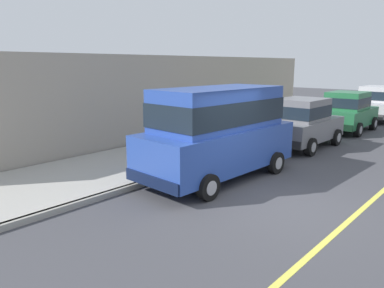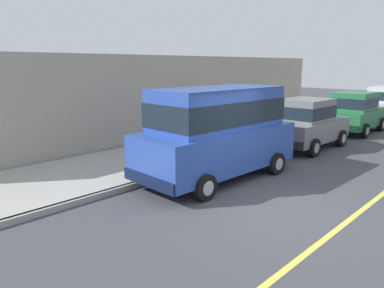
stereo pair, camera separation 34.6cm
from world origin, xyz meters
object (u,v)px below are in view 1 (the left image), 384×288
at_px(car_grey_hatchback, 302,122).
at_px(car_silver_sedan, 378,103).
at_px(car_green_hatchback, 348,111).
at_px(dog_brown, 157,152).
at_px(car_blue_van, 218,129).

bearing_deg(car_grey_hatchback, car_silver_sedan, 89.66).
bearing_deg(car_green_hatchback, car_grey_hatchback, -90.98).
bearing_deg(car_green_hatchback, dog_brown, -103.02).
height_order(car_grey_hatchback, car_green_hatchback, same).
bearing_deg(dog_brown, car_green_hatchback, 76.98).
height_order(car_grey_hatchback, dog_brown, car_grey_hatchback).
xyz_separation_m(car_grey_hatchback, dog_brown, (-2.24, -5.45, -0.55)).
relative_size(car_blue_van, dog_brown, 6.71).
bearing_deg(car_grey_hatchback, car_blue_van, -90.11).
distance_m(car_blue_van, dog_brown, 2.44).
height_order(car_green_hatchback, dog_brown, car_green_hatchback).
xyz_separation_m(car_blue_van, car_silver_sedan, (0.07, 14.63, -0.41)).
bearing_deg(car_silver_sedan, dog_brown, -98.76).
relative_size(car_grey_hatchback, car_green_hatchback, 1.00).
xyz_separation_m(car_blue_van, car_green_hatchback, (0.09, 9.76, -0.42)).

